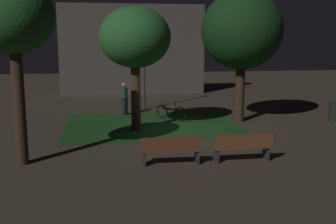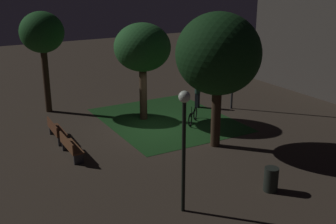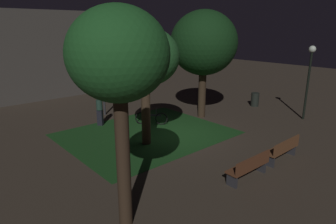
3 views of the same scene
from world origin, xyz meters
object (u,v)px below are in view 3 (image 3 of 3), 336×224
at_px(lamp_post_plaza_east, 310,69).
at_px(bicycle, 151,118).
at_px(tree_tall_center, 204,44).
at_px(lamp_post_near_wall, 101,58).
at_px(bench_near_trees, 249,166).
at_px(tree_right_canopy, 145,58).
at_px(trash_bin, 255,99).
at_px(bench_lawn_edge, 283,149).
at_px(pedestrian, 100,110).
at_px(tree_back_left, 118,59).

bearing_deg(lamp_post_plaza_east, bicycle, 145.22).
distance_m(tree_tall_center, lamp_post_near_wall, 5.65).
distance_m(bench_near_trees, bicycle, 6.80).
relative_size(tree_right_canopy, trash_bin, 5.73).
height_order(bench_lawn_edge, trash_bin, bench_lawn_edge).
xyz_separation_m(tree_right_canopy, pedestrian, (-0.30, 3.55, -2.87)).
bearing_deg(pedestrian, lamp_post_plaza_east, -35.61).
bearing_deg(bench_lawn_edge, tree_right_canopy, 120.84).
bearing_deg(tree_right_canopy, trash_bin, 2.84).
xyz_separation_m(lamp_post_near_wall, bicycle, (0.94, -3.19, -2.95)).
xyz_separation_m(tree_back_left, trash_bin, (12.80, 4.45, -3.82)).
bearing_deg(tree_back_left, tree_right_canopy, 47.17).
xyz_separation_m(tree_right_canopy, trash_bin, (9.09, 0.45, -3.29)).
height_order(trash_bin, pedestrian, pedestrian).
bearing_deg(bench_lawn_edge, bench_near_trees, 180.00).
xyz_separation_m(tree_right_canopy, lamp_post_plaza_east, (8.71, -2.90, -0.96)).
relative_size(tree_back_left, bicycle, 4.20).
height_order(lamp_post_plaza_east, lamp_post_near_wall, lamp_post_near_wall).
bearing_deg(tree_right_canopy, lamp_post_near_wall, 80.68).
bearing_deg(lamp_post_near_wall, bicycle, -73.63).
height_order(tree_right_canopy, lamp_post_near_wall, tree_right_canopy).
bearing_deg(tree_right_canopy, lamp_post_plaza_east, -18.43).
relative_size(lamp_post_plaza_east, pedestrian, 2.48).
bearing_deg(trash_bin, tree_back_left, -160.81).
relative_size(bench_near_trees, bicycle, 1.40).
relative_size(tree_back_left, lamp_post_plaza_east, 1.36).
bearing_deg(bicycle, lamp_post_near_wall, 106.37).
relative_size(tree_back_left, pedestrian, 3.37).
bearing_deg(tree_back_left, pedestrian, 65.69).
height_order(tree_back_left, pedestrian, tree_back_left).
distance_m(lamp_post_near_wall, pedestrian, 3.11).
distance_m(bench_lawn_edge, tree_right_canopy, 6.45).
bearing_deg(pedestrian, lamp_post_near_wall, 53.79).
distance_m(bench_near_trees, tree_tall_center, 8.08).
distance_m(tree_right_canopy, pedestrian, 4.57).
bearing_deg(tree_tall_center, pedestrian, 154.76).
distance_m(tree_tall_center, bicycle, 4.86).
distance_m(lamp_post_plaza_east, lamp_post_near_wall, 11.24).
xyz_separation_m(tree_back_left, lamp_post_plaza_east, (12.42, 1.10, -1.49)).
bearing_deg(lamp_post_near_wall, lamp_post_plaza_east, -45.48).
height_order(bench_near_trees, tree_right_canopy, tree_right_canopy).
bearing_deg(lamp_post_plaza_east, tree_tall_center, 134.02).
xyz_separation_m(bench_lawn_edge, bicycle, (-1.09, 6.70, -0.14)).
xyz_separation_m(tree_tall_center, bicycle, (-3.02, 0.76, -3.73)).
distance_m(tree_back_left, lamp_post_plaza_east, 12.56).
height_order(tree_tall_center, lamp_post_near_wall, tree_tall_center).
relative_size(bench_lawn_edge, lamp_post_plaza_east, 0.45).
distance_m(bench_lawn_edge, tree_back_left, 7.62).
relative_size(bench_lawn_edge, tree_right_canopy, 0.36).
distance_m(bench_lawn_edge, pedestrian, 8.92).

